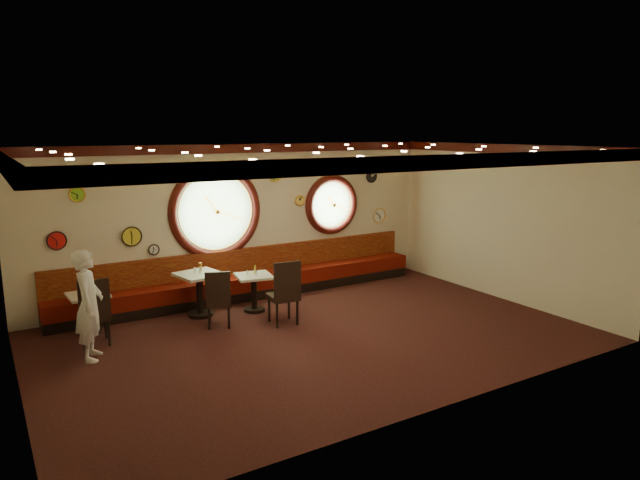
{
  "coord_description": "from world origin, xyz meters",
  "views": [
    {
      "loc": [
        -4.76,
        -7.94,
        3.48
      ],
      "look_at": [
        0.56,
        0.8,
        1.5
      ],
      "focal_mm": 32.0,
      "sensor_mm": 36.0,
      "label": 1
    }
  ],
  "objects_px": {
    "chair_b": "(218,295)",
    "condiment_a_bottle": "(95,287)",
    "waiter": "(89,305)",
    "chair_a": "(94,308)",
    "table_c": "(254,288)",
    "condiment_c_pepper": "(256,273)",
    "table_b": "(200,289)",
    "condiment_b_bottle": "(200,267)",
    "condiment_a_salt": "(81,291)",
    "condiment_b_salt": "(195,270)",
    "table_a": "(89,308)",
    "condiment_c_bottle": "(255,269)",
    "chair_c": "(285,289)",
    "condiment_b_pepper": "(200,270)",
    "condiment_a_pepper": "(87,291)",
    "condiment_c_salt": "(247,272)"
  },
  "relations": [
    {
      "from": "chair_b",
      "to": "condiment_a_bottle",
      "type": "distance_m",
      "value": 2.13
    },
    {
      "from": "chair_b",
      "to": "waiter",
      "type": "height_order",
      "value": "waiter"
    },
    {
      "from": "chair_a",
      "to": "chair_b",
      "type": "xyz_separation_m",
      "value": [
        2.04,
        -0.21,
        -0.05
      ]
    },
    {
      "from": "table_c",
      "to": "condiment_c_pepper",
      "type": "xyz_separation_m",
      "value": [
        0.04,
        -0.03,
        0.32
      ]
    },
    {
      "from": "chair_b",
      "to": "table_b",
      "type": "bearing_deg",
      "value": 116.24
    },
    {
      "from": "table_b",
      "to": "condiment_b_bottle",
      "type": "height_order",
      "value": "condiment_b_bottle"
    },
    {
      "from": "chair_b",
      "to": "condiment_a_salt",
      "type": "relative_size",
      "value": 5.69
    },
    {
      "from": "condiment_b_salt",
      "to": "condiment_b_bottle",
      "type": "relative_size",
      "value": 0.57
    },
    {
      "from": "table_a",
      "to": "condiment_c_bottle",
      "type": "xyz_separation_m",
      "value": [
        3.04,
        -0.25,
        0.36
      ]
    },
    {
      "from": "chair_b",
      "to": "condiment_b_bottle",
      "type": "bearing_deg",
      "value": 111.0
    },
    {
      "from": "table_c",
      "to": "condiment_c_pepper",
      "type": "height_order",
      "value": "condiment_c_pepper"
    },
    {
      "from": "chair_b",
      "to": "condiment_b_salt",
      "type": "distance_m",
      "value": 0.97
    },
    {
      "from": "chair_b",
      "to": "chair_c",
      "type": "distance_m",
      "value": 1.19
    },
    {
      "from": "table_c",
      "to": "condiment_b_pepper",
      "type": "bearing_deg",
      "value": 164.93
    },
    {
      "from": "table_a",
      "to": "condiment_b_salt",
      "type": "height_order",
      "value": "condiment_b_salt"
    },
    {
      "from": "condiment_b_salt",
      "to": "condiment_b_pepper",
      "type": "relative_size",
      "value": 0.89
    },
    {
      "from": "table_c",
      "to": "condiment_a_pepper",
      "type": "xyz_separation_m",
      "value": [
        -2.97,
        0.35,
        0.3
      ]
    },
    {
      "from": "table_b",
      "to": "condiment_b_salt",
      "type": "height_order",
      "value": "condiment_b_salt"
    },
    {
      "from": "condiment_c_pepper",
      "to": "condiment_c_salt",
      "type": "bearing_deg",
      "value": 134.13
    },
    {
      "from": "table_c",
      "to": "chair_b",
      "type": "relative_size",
      "value": 1.18
    },
    {
      "from": "chair_a",
      "to": "condiment_a_pepper",
      "type": "bearing_deg",
      "value": 91.66
    },
    {
      "from": "table_a",
      "to": "condiment_c_pepper",
      "type": "distance_m",
      "value": 3.05
    },
    {
      "from": "condiment_c_salt",
      "to": "waiter",
      "type": "relative_size",
      "value": 0.05
    },
    {
      "from": "table_b",
      "to": "condiment_c_pepper",
      "type": "distance_m",
      "value": 1.12
    },
    {
      "from": "condiment_a_pepper",
      "to": "condiment_c_pepper",
      "type": "height_order",
      "value": "condiment_c_pepper"
    },
    {
      "from": "condiment_c_salt",
      "to": "condiment_b_bottle",
      "type": "height_order",
      "value": "condiment_b_bottle"
    },
    {
      "from": "chair_a",
      "to": "condiment_c_bottle",
      "type": "distance_m",
      "value": 3.11
    },
    {
      "from": "chair_c",
      "to": "condiment_b_salt",
      "type": "bearing_deg",
      "value": 135.1
    },
    {
      "from": "chair_b",
      "to": "waiter",
      "type": "relative_size",
      "value": 0.38
    },
    {
      "from": "condiment_b_pepper",
      "to": "chair_b",
      "type": "bearing_deg",
      "value": -87.24
    },
    {
      "from": "table_a",
      "to": "table_b",
      "type": "height_order",
      "value": "table_b"
    },
    {
      "from": "waiter",
      "to": "chair_b",
      "type": "bearing_deg",
      "value": -63.64
    },
    {
      "from": "condiment_a_bottle",
      "to": "condiment_b_bottle",
      "type": "relative_size",
      "value": 0.87
    },
    {
      "from": "table_c",
      "to": "condiment_a_bottle",
      "type": "bearing_deg",
      "value": 170.92
    },
    {
      "from": "table_a",
      "to": "condiment_c_pepper",
      "type": "xyz_separation_m",
      "value": [
        3.0,
        -0.4,
        0.33
      ]
    },
    {
      "from": "chair_b",
      "to": "condiment_b_pepper",
      "type": "bearing_deg",
      "value": 115.01
    },
    {
      "from": "condiment_c_salt",
      "to": "condiment_c_pepper",
      "type": "bearing_deg",
      "value": -45.87
    },
    {
      "from": "condiment_a_salt",
      "to": "condiment_b_pepper",
      "type": "xyz_separation_m",
      "value": [
        2.08,
        -0.16,
        0.13
      ]
    },
    {
      "from": "table_b",
      "to": "condiment_c_pepper",
      "type": "xyz_separation_m",
      "value": [
        1.05,
        -0.3,
        0.25
      ]
    },
    {
      "from": "condiment_b_salt",
      "to": "condiment_a_pepper",
      "type": "height_order",
      "value": "condiment_b_salt"
    },
    {
      "from": "table_a",
      "to": "chair_a",
      "type": "bearing_deg",
      "value": -92.04
    },
    {
      "from": "condiment_c_pepper",
      "to": "condiment_a_bottle",
      "type": "height_order",
      "value": "condiment_a_bottle"
    },
    {
      "from": "condiment_c_salt",
      "to": "condiment_b_bottle",
      "type": "distance_m",
      "value": 0.9
    },
    {
      "from": "condiment_b_salt",
      "to": "condiment_c_bottle",
      "type": "height_order",
      "value": "condiment_b_salt"
    },
    {
      "from": "chair_a",
      "to": "condiment_a_salt",
      "type": "height_order",
      "value": "chair_a"
    },
    {
      "from": "chair_b",
      "to": "condiment_b_pepper",
      "type": "height_order",
      "value": "chair_b"
    },
    {
      "from": "condiment_c_pepper",
      "to": "condiment_b_bottle",
      "type": "height_order",
      "value": "condiment_b_bottle"
    },
    {
      "from": "condiment_c_salt",
      "to": "condiment_b_bottle",
      "type": "bearing_deg",
      "value": 160.62
    },
    {
      "from": "condiment_b_salt",
      "to": "condiment_b_pepper",
      "type": "height_order",
      "value": "condiment_b_pepper"
    },
    {
      "from": "chair_b",
      "to": "table_c",
      "type": "bearing_deg",
      "value": 52.32
    }
  ]
}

